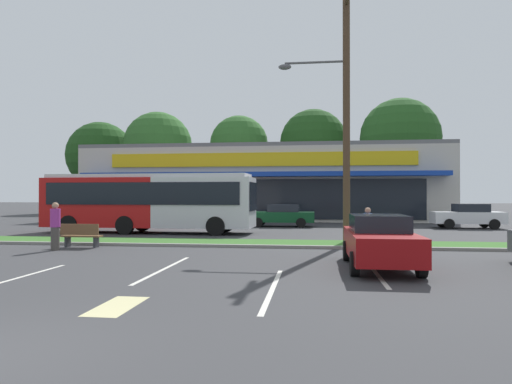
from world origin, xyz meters
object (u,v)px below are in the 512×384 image
object	(u,v)px
car_1	(468,216)
pedestrian_near_bench	(368,230)
city_bus	(149,201)
car_0	(86,215)
bus_stop_bench	(81,235)
car_3	(380,241)
utility_pole	(343,109)
pedestrian_by_pole	(55,226)
car_5	(281,215)

from	to	relation	value
car_1	pedestrian_near_bench	xyz separation A→B (m)	(-7.68, -13.04, 0.03)
city_bus	car_0	size ratio (longest dim) A/B	2.52
bus_stop_bench	car_3	distance (m)	11.76
car_3	utility_pole	bearing A→B (deg)	-173.97
utility_pole	pedestrian_by_pole	world-z (taller)	utility_pole
car_1	pedestrian_by_pole	bearing A→B (deg)	35.81
car_5	city_bus	bearing A→B (deg)	40.91
city_bus	car_3	world-z (taller)	city_bus
pedestrian_near_bench	pedestrian_by_pole	world-z (taller)	pedestrian_by_pole
utility_pole	bus_stop_bench	world-z (taller)	utility_pole
car_5	pedestrian_near_bench	xyz separation A→B (m)	(4.14, -13.12, 0.06)
utility_pole	pedestrian_near_bench	size ratio (longest dim) A/B	6.56
bus_stop_bench	car_5	distance (m)	14.87
bus_stop_bench	pedestrian_near_bench	xyz separation A→B (m)	(11.23, -0.06, 0.32)
pedestrian_near_bench	pedestrian_by_pole	xyz separation A→B (m)	(-11.72, -0.96, 0.09)
city_bus	pedestrian_near_bench	world-z (taller)	city_bus
utility_pole	bus_stop_bench	distance (m)	11.95
city_bus	pedestrian_by_pole	size ratio (longest dim) A/B	6.45
bus_stop_bench	car_5	world-z (taller)	car_5
car_3	pedestrian_by_pole	bearing A→B (deg)	-103.30
car_5	pedestrian_near_bench	bearing A→B (deg)	107.52
utility_pole	pedestrian_by_pole	size ratio (longest dim) A/B	5.91
car_5	bus_stop_bench	bearing A→B (deg)	61.51
bus_stop_bench	car_3	xyz separation A→B (m)	(11.13, -3.76, 0.28)
utility_pole	car_0	size ratio (longest dim) A/B	2.31
car_1	car_3	world-z (taller)	car_1
pedestrian_near_bench	pedestrian_by_pole	bearing A→B (deg)	-3.69
city_bus	pedestrian_by_pole	bearing A→B (deg)	-93.49
pedestrian_near_bench	car_1	bearing A→B (deg)	-128.89
pedestrian_by_pole	pedestrian_near_bench	bearing A→B (deg)	113.54
car_0	city_bus	bearing A→B (deg)	-40.53
city_bus	bus_stop_bench	bearing A→B (deg)	-90.24
city_bus	car_5	distance (m)	9.19
utility_pole	car_1	distance (m)	14.49
car_0	car_5	world-z (taller)	car_5
car_1	utility_pole	bearing A→B (deg)	51.79
car_1	car_3	bearing A→B (deg)	65.08
bus_stop_bench	car_0	distance (m)	14.42
bus_stop_bench	pedestrian_by_pole	xyz separation A→B (m)	(-0.49, -1.02, 0.41)
car_0	car_1	world-z (taller)	car_1
car_3	bus_stop_bench	bearing A→B (deg)	-108.68
car_5	pedestrian_by_pole	xyz separation A→B (m)	(-7.58, -14.08, 0.15)
car_1	car_5	size ratio (longest dim) A/B	0.94
car_1	car_5	distance (m)	11.82
car_1	pedestrian_near_bench	bearing A→B (deg)	59.49
utility_pole	city_bus	bearing A→B (deg)	155.01
bus_stop_bench	pedestrian_by_pole	world-z (taller)	pedestrian_by_pole
city_bus	car_0	world-z (taller)	city_bus
car_0	pedestrian_by_pole	world-z (taller)	pedestrian_by_pole
utility_pole	car_1	xyz separation A→B (m)	(8.42, 10.70, -4.95)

